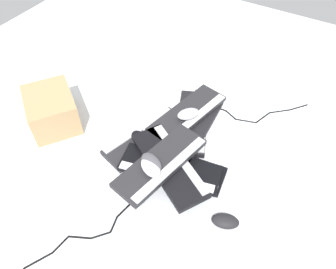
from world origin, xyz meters
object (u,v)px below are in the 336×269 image
Objects in this scene: keyboard_1 at (146,137)px; keyboard_5 at (188,114)px; keyboard_3 at (170,169)px; cardboard_box at (52,110)px; keyboard_7 at (161,163)px; keyboard_4 at (193,126)px; keyboard_2 at (176,167)px; mouse_0 at (151,167)px; keyboard_0 at (192,121)px; mouse_5 at (140,139)px; mouse_3 at (151,162)px; mouse_1 at (225,221)px; keyboard_6 at (169,164)px; mouse_4 at (188,114)px; mouse_2 at (153,128)px.

keyboard_1 is 0.24m from keyboard_5.
cardboard_box reaches higher than keyboard_3.
keyboard_7 is (-0.34, -0.05, 0.03)m from keyboard_5.
keyboard_7 is (-0.31, -0.01, 0.06)m from keyboard_4.
keyboard_2 is 0.12m from keyboard_7.
mouse_0 is (-0.21, -0.17, 0.13)m from keyboard_1.
keyboard_0 is 0.70m from cardboard_box.
mouse_5 is at bearing -16.12° from mouse_0.
mouse_3 is at bearing 154.33° from keyboard_2.
mouse_5 is at bearing 141.60° from mouse_1.
keyboard_6 is 0.66m from cardboard_box.
mouse_5 reaches higher than keyboard_3.
mouse_5 is 0.40× the size of cardboard_box.
mouse_5 is at bearing 80.84° from keyboard_2.
keyboard_4 reaches higher than keyboard_1.
mouse_4 reaches higher than keyboard_7.
mouse_0 reaches higher than keyboard_1.
keyboard_4 is (0.24, 0.04, 0.03)m from keyboard_2.
mouse_0 is 1.00× the size of mouse_3.
keyboard_1 is at bearing 145.29° from keyboard_0.
keyboard_7 reaches higher than keyboard_4.
keyboard_5 is (0.27, 0.09, 0.06)m from keyboard_2.
mouse_2 is at bearing -35.49° from mouse_3.
mouse_4 is at bearing 12.54° from keyboard_3.
mouse_0 is (-0.13, 0.04, 0.13)m from keyboard_2.
keyboard_4 is at bearing -28.56° from mouse_2.
mouse_1 is (-0.09, -0.31, -0.05)m from keyboard_6.
keyboard_0 is 0.34m from keyboard_6.
cardboard_box reaches higher than keyboard_4.
keyboard_1 is 0.24m from keyboard_3.
mouse_4 is 1.00× the size of mouse_5.
cardboard_box reaches higher than mouse_2.
mouse_4 reaches higher than keyboard_4.
mouse_0 reaches higher than mouse_1.
mouse_1 is at bearing -113.71° from keyboard_2.
keyboard_0 is at bearing 13.38° from keyboard_2.
mouse_2 is at bearing -22.07° from keyboard_1.
keyboard_0 is 0.07m from keyboard_4.
mouse_0 is (-0.09, 0.03, 0.07)m from keyboard_6.
mouse_4 is (-0.03, -0.02, 0.04)m from keyboard_5.
keyboard_6 is at bearing 164.81° from keyboard_2.
keyboard_0 is 1.68× the size of cardboard_box.
keyboard_6 is at bearing 74.19° from keyboard_3.
keyboard_6 is at bearing -88.43° from cardboard_box.
keyboard_1 is at bearing 136.87° from mouse_1.
keyboard_5 is 0.41m from mouse_0.
keyboard_3 is at bearing -105.81° from keyboard_6.
mouse_2 is at bearing 132.22° from mouse_1.
mouse_4 is at bearing 91.18° from keyboard_4.
keyboard_5 is at bearing 137.77° from keyboard_0.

